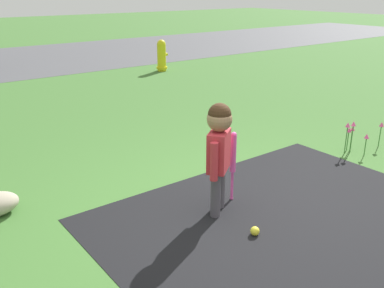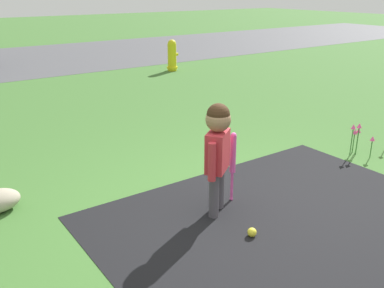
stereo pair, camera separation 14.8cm
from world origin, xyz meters
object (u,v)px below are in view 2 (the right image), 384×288
(child, at_px, (218,144))
(baseball_bat, at_px, (233,157))
(fire_hydrant, at_px, (172,56))
(sports_ball, at_px, (252,232))

(child, relative_size, baseball_bat, 1.48)
(child, xyz_separation_m, baseball_bat, (0.27, 0.10, -0.22))
(child, distance_m, fire_hydrant, 7.32)
(fire_hydrant, bearing_deg, sports_ball, -117.70)
(baseball_bat, xyz_separation_m, fire_hydrant, (3.33, 6.27, -0.08))
(baseball_bat, relative_size, sports_ball, 8.94)
(sports_ball, bearing_deg, child, 88.34)
(baseball_bat, height_order, fire_hydrant, fire_hydrant)
(baseball_bat, relative_size, fire_hydrant, 0.92)
(fire_hydrant, bearing_deg, baseball_bat, -117.95)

